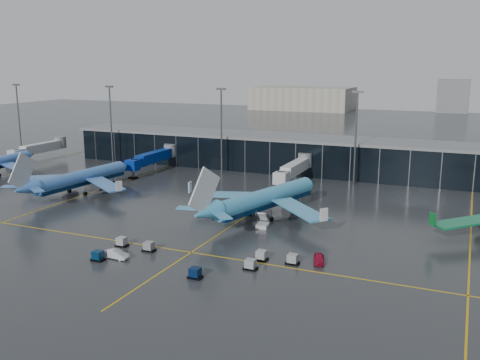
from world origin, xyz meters
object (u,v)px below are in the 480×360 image
at_px(airliner_klm_near, 266,187).
at_px(baggage_carts, 194,257).
at_px(mobile_airstair, 263,224).
at_px(service_van_white, 116,254).
at_px(airliner_arkefly, 81,169).
at_px(service_van_red, 319,259).

relative_size(airliner_klm_near, baggage_carts, 1.27).
distance_m(baggage_carts, mobile_airstair, 22.50).
bearing_deg(service_van_white, mobile_airstair, -29.45).
height_order(baggage_carts, mobile_airstair, mobile_airstair).
bearing_deg(mobile_airstair, airliner_klm_near, 98.85).
bearing_deg(baggage_carts, service_van_white, -161.50).
bearing_deg(airliner_arkefly, mobile_airstair, -5.38).
xyz_separation_m(airliner_arkefly, service_van_red, (69.15, -24.29, -5.39)).
bearing_deg(baggage_carts, airliner_klm_near, 86.98).
height_order(service_van_red, service_van_white, service_van_white).
distance_m(airliner_arkefly, airliner_klm_near, 51.21).
height_order(airliner_arkefly, service_van_red, airliner_arkefly).
bearing_deg(airliner_arkefly, service_van_red, -14.55).
xyz_separation_m(mobile_airstair, service_van_red, (15.72, -14.69, -0.03)).
height_order(airliner_klm_near, baggage_carts, airliner_klm_near).
xyz_separation_m(airliner_klm_near, service_van_red, (17.97, -22.49, -5.76)).
bearing_deg(service_van_red, mobile_airstair, 120.27).
distance_m(airliner_arkefly, mobile_airstair, 54.55).
height_order(airliner_arkefly, mobile_airstair, airliner_arkefly).
height_order(baggage_carts, service_van_red, baggage_carts).
distance_m(airliner_klm_near, service_van_white, 37.51).
bearing_deg(baggage_carts, mobile_airstair, 80.18).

